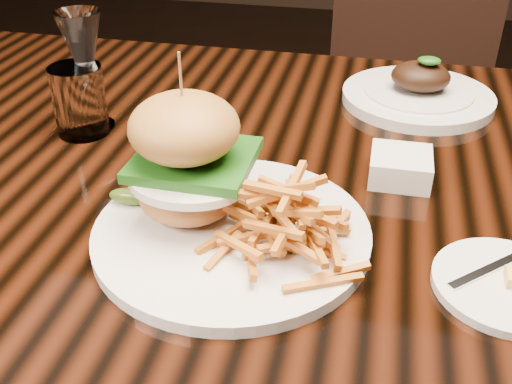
% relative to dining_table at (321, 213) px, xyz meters
% --- Properties ---
extents(dining_table, '(1.60, 0.90, 0.75)m').
position_rel_dining_table_xyz_m(dining_table, '(0.00, 0.00, 0.00)').
color(dining_table, black).
rests_on(dining_table, ground).
extents(burger_plate, '(0.32, 0.32, 0.21)m').
position_rel_dining_table_xyz_m(burger_plate, '(-0.09, -0.18, 0.13)').
color(burger_plate, silver).
rests_on(burger_plate, dining_table).
extents(side_saucer, '(0.15, 0.15, 0.02)m').
position_rel_dining_table_xyz_m(side_saucer, '(0.21, -0.21, 0.08)').
color(side_saucer, silver).
rests_on(side_saucer, dining_table).
extents(ramekin, '(0.10, 0.10, 0.04)m').
position_rel_dining_table_xyz_m(ramekin, '(0.10, -0.01, 0.09)').
color(ramekin, silver).
rests_on(ramekin, dining_table).
extents(wine_glass, '(0.07, 0.07, 0.18)m').
position_rel_dining_table_xyz_m(wine_glass, '(-0.36, 0.05, 0.21)').
color(wine_glass, white).
rests_on(wine_glass, dining_table).
extents(water_tumbler, '(0.08, 0.08, 0.10)m').
position_rel_dining_table_xyz_m(water_tumbler, '(-0.37, 0.03, 0.13)').
color(water_tumbler, white).
rests_on(water_tumbler, dining_table).
extents(far_dish, '(0.25, 0.25, 0.08)m').
position_rel_dining_table_xyz_m(far_dish, '(0.13, 0.25, 0.09)').
color(far_dish, silver).
rests_on(far_dish, dining_table).
extents(chair_far, '(0.47, 0.47, 0.95)m').
position_rel_dining_table_xyz_m(chair_far, '(0.14, 0.89, -0.13)').
color(chair_far, black).
rests_on(chair_far, ground).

